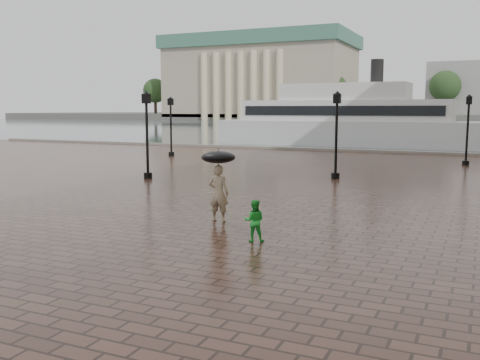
{
  "coord_description": "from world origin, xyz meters",
  "views": [
    {
      "loc": [
        9.98,
        -13.34,
        3.64
      ],
      "look_at": [
        3.03,
        1.88,
        1.4
      ],
      "focal_mm": 40.0,
      "sensor_mm": 36.0,
      "label": 1
    }
  ],
  "objects_px": {
    "street_lamps": "(279,130)",
    "adult_pedestrian": "(219,193)",
    "ferry_near": "(345,120)",
    "child_pedestrian": "(254,221)"
  },
  "relations": [
    {
      "from": "child_pedestrian",
      "to": "ferry_near",
      "type": "bearing_deg",
      "value": -98.24
    },
    {
      "from": "street_lamps",
      "to": "adult_pedestrian",
      "type": "height_order",
      "value": "street_lamps"
    },
    {
      "from": "adult_pedestrian",
      "to": "child_pedestrian",
      "type": "bearing_deg",
      "value": 131.04
    },
    {
      "from": "street_lamps",
      "to": "adult_pedestrian",
      "type": "bearing_deg",
      "value": -76.41
    },
    {
      "from": "adult_pedestrian",
      "to": "child_pedestrian",
      "type": "relative_size",
      "value": 1.59
    },
    {
      "from": "street_lamps",
      "to": "ferry_near",
      "type": "bearing_deg",
      "value": 93.12
    },
    {
      "from": "adult_pedestrian",
      "to": "child_pedestrian",
      "type": "distance_m",
      "value": 2.87
    },
    {
      "from": "street_lamps",
      "to": "adult_pedestrian",
      "type": "distance_m",
      "value": 16.16
    },
    {
      "from": "ferry_near",
      "to": "child_pedestrian",
      "type": "bearing_deg",
      "value": -78.52
    },
    {
      "from": "street_lamps",
      "to": "ferry_near",
      "type": "height_order",
      "value": "ferry_near"
    }
  ]
}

